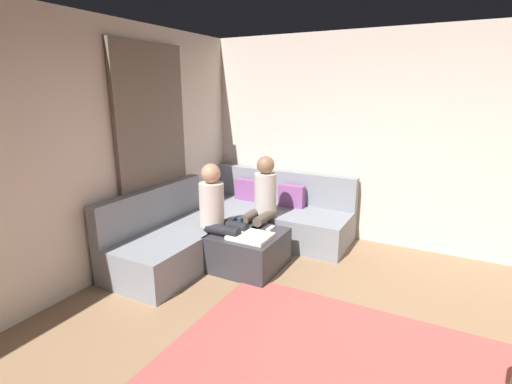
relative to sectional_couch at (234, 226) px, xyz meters
The scene contains 10 objects.
wall_back 2.57m from the sectional_couch, 27.05° to the left, with size 6.00×0.12×2.70m, color beige.
wall_left 2.33m from the sectional_couch, 114.60° to the right, with size 0.12×6.00×2.70m, color beige.
curtain_panel 1.36m from the sectional_couch, 142.74° to the right, with size 0.06×1.10×2.50m, color #726659.
sectional_couch is the anchor object (origin of this frame).
ottoman 0.64m from the sectional_couch, 44.86° to the right, with size 0.76×0.76×0.42m, color #333338.
folded_blanket 0.81m from the sectional_couch, 45.91° to the right, with size 0.44×0.36×0.04m, color white.
coffee_mug 0.40m from the sectional_couch, 49.30° to the right, with size 0.08×0.08×0.10m, color #334C72.
game_remote 0.69m from the sectional_couch, 20.01° to the right, with size 0.05×0.15×0.02m, color white.
person_on_couch_back 0.53m from the sectional_couch, ahead, with size 0.30×0.60×1.20m.
person_on_couch_side 0.69m from the sectional_couch, 75.34° to the right, with size 0.60×0.30×1.20m.
Camera 1 is at (0.33, -2.06, 1.99)m, focal length 26.50 mm.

